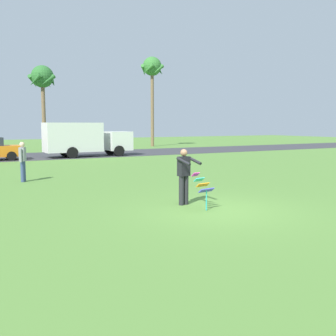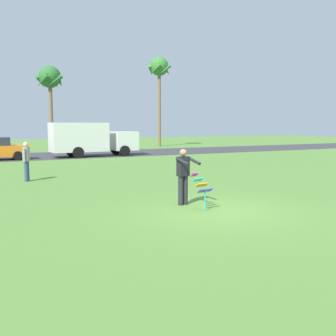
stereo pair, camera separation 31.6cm
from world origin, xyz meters
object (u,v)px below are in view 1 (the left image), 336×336
person_kite_flyer (184,174)px  palm_tree_centre_far (152,71)px  parked_truck_white_box (83,138)px  kite_held (203,186)px  person_walker_near (23,160)px  palm_tree_right_near (43,80)px

person_kite_flyer → palm_tree_centre_far: 33.70m
parked_truck_white_box → palm_tree_centre_far: (11.21, 10.48, 7.06)m
kite_held → person_walker_near: size_ratio=0.61×
parked_truck_white_box → palm_tree_centre_far: palm_tree_centre_far is taller
parked_truck_white_box → palm_tree_centre_far: size_ratio=0.67×
parked_truck_white_box → palm_tree_right_near: size_ratio=0.83×
kite_held → palm_tree_centre_far: palm_tree_centre_far is taller
palm_tree_centre_far → person_walker_near: (-17.46, -22.15, -7.53)m
kite_held → person_walker_near: person_walker_near is taller
person_walker_near → palm_tree_right_near: bearing=76.0°
parked_truck_white_box → palm_tree_right_near: palm_tree_right_near is taller
palm_tree_centre_far → person_walker_near: bearing=-128.2°
palm_tree_right_near → person_walker_near: (-5.25, -21.12, -5.75)m
palm_tree_right_near → person_kite_flyer: bearing=-93.4°
kite_held → palm_tree_centre_far: 34.44m
person_kite_flyer → kite_held: (0.13, -0.83, -0.25)m
palm_tree_right_near → person_walker_near: size_ratio=4.66×
palm_tree_centre_far → parked_truck_white_box: bearing=-136.9°
palm_tree_right_near → palm_tree_centre_far: palm_tree_centre_far is taller
parked_truck_white_box → palm_tree_right_near: (-0.99, 9.44, 5.28)m
person_kite_flyer → parked_truck_white_box: bearing=82.1°
parked_truck_white_box → person_walker_near: size_ratio=3.89×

